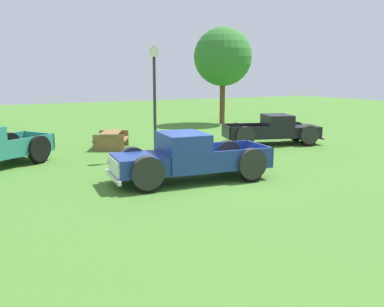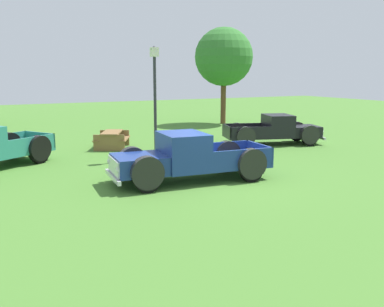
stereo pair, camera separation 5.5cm
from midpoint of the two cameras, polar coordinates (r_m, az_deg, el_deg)
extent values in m
plane|color=#477A2D|center=(14.28, 2.51, -3.55)|extent=(80.00, 80.00, 0.00)
cube|color=navy|center=(13.56, -7.05, -1.43)|extent=(1.71, 1.73, 0.57)
cube|color=silver|center=(13.38, -10.35, -1.68)|extent=(0.20, 1.42, 0.48)
sphere|color=silver|center=(12.78, -9.68, -2.11)|extent=(0.21, 0.21, 0.21)
sphere|color=silver|center=(13.99, -10.81, -1.05)|extent=(0.21, 0.21, 0.21)
cube|color=navy|center=(13.94, -1.30, 0.28)|extent=(1.52, 1.86, 1.19)
cube|color=#8C9EA8|center=(13.69, -3.78, 1.19)|extent=(0.19, 1.50, 0.53)
cube|color=navy|center=(14.76, 5.13, -1.34)|extent=(2.34, 1.94, 0.10)
cube|color=navy|center=(13.97, 6.71, -0.63)|extent=(2.18, 0.30, 0.57)
cube|color=navy|center=(15.42, 3.75, 0.47)|extent=(2.18, 0.30, 0.57)
cube|color=navy|center=(15.19, 8.67, 0.22)|extent=(0.25, 1.74, 0.57)
cylinder|color=black|center=(12.81, -5.99, -3.43)|extent=(0.81, 0.31, 0.79)
cylinder|color=#B7B7BC|center=(12.80, -5.98, -3.44)|extent=(0.34, 0.28, 0.32)
cylinder|color=black|center=(12.76, -6.01, -2.56)|extent=(1.02, 0.39, 1.00)
cylinder|color=black|center=(14.45, -7.93, -1.87)|extent=(0.81, 0.31, 0.79)
cylinder|color=#B7B7BC|center=(14.46, -7.94, -1.86)|extent=(0.34, 0.28, 0.32)
cylinder|color=black|center=(14.41, -7.95, -1.09)|extent=(1.02, 0.39, 1.00)
cylinder|color=black|center=(14.14, 7.68, -2.13)|extent=(0.81, 0.31, 0.79)
cylinder|color=#B7B7BC|center=(14.13, 7.70, -2.14)|extent=(0.34, 0.28, 0.32)
cylinder|color=black|center=(14.10, 7.70, -1.34)|extent=(1.02, 0.39, 1.00)
cylinder|color=black|center=(15.64, 4.51, -0.84)|extent=(0.81, 0.31, 0.79)
cylinder|color=#B7B7BC|center=(15.65, 4.50, -0.84)|extent=(0.34, 0.28, 0.32)
cylinder|color=black|center=(15.60, 4.52, -0.13)|extent=(1.02, 0.39, 1.00)
cube|color=silver|center=(13.45, -10.48, -3.05)|extent=(0.29, 1.90, 0.12)
cube|color=black|center=(22.36, 14.23, 2.90)|extent=(1.81, 1.82, 0.52)
cube|color=silver|center=(22.66, 15.93, 2.91)|extent=(0.46, 1.26, 0.44)
sphere|color=silver|center=(23.17, 15.28, 3.17)|extent=(0.19, 0.19, 0.19)
sphere|color=silver|center=(22.13, 16.53, 2.78)|extent=(0.19, 0.19, 0.19)
cube|color=black|center=(21.82, 11.06, 3.60)|extent=(1.67, 1.90, 1.10)
cube|color=#8C9EA8|center=(22.00, 12.50, 4.23)|extent=(0.47, 1.32, 0.48)
cube|color=black|center=(21.37, 6.94, 2.22)|extent=(2.40, 2.14, 0.10)
cube|color=black|center=(22.05, 6.40, 3.30)|extent=(1.92, 0.70, 0.52)
cube|color=black|center=(20.61, 7.55, 2.77)|extent=(1.92, 0.70, 0.52)
cube|color=black|center=(21.08, 4.44, 3.00)|extent=(0.57, 1.54, 0.52)
cylinder|color=black|center=(23.12, 13.41, 2.52)|extent=(0.75, 0.43, 0.72)
cylinder|color=#B7B7BC|center=(23.13, 13.40, 2.52)|extent=(0.35, 0.31, 0.29)
cylinder|color=black|center=(23.09, 13.43, 2.97)|extent=(0.95, 0.54, 0.91)
cylinder|color=black|center=(21.67, 15.05, 1.92)|extent=(0.75, 0.43, 0.72)
cylinder|color=#B7B7BC|center=(21.66, 15.06, 1.92)|extent=(0.35, 0.31, 0.29)
cylinder|color=black|center=(21.64, 15.07, 2.40)|extent=(0.95, 0.54, 0.91)
cylinder|color=black|center=(22.07, 5.75, 2.39)|extent=(0.75, 0.43, 0.72)
cylinder|color=#B7B7BC|center=(22.08, 5.75, 2.39)|extent=(0.35, 0.31, 0.29)
cylinder|color=black|center=(22.05, 5.76, 2.86)|extent=(0.95, 0.54, 0.91)
cylinder|color=black|center=(20.55, 6.93, 1.76)|extent=(0.75, 0.43, 0.72)
cylinder|color=#B7B7BC|center=(20.54, 6.94, 1.75)|extent=(0.35, 0.31, 0.29)
cylinder|color=black|center=(20.53, 6.94, 2.26)|extent=(0.95, 0.54, 0.91)
cube|color=silver|center=(22.72, 15.98, 2.17)|extent=(0.63, 1.68, 0.11)
cube|color=#2D8475|center=(18.36, -21.97, 0.29)|extent=(2.78, 2.65, 0.10)
cube|color=#2D8475|center=(17.67, -20.36, 1.13)|extent=(1.89, 1.25, 0.57)
cube|color=#2D8475|center=(18.96, -23.61, 1.51)|extent=(1.89, 1.25, 0.57)
cube|color=#2D8475|center=(18.97, -19.57, 1.79)|extent=(1.01, 1.51, 0.57)
cylinder|color=black|center=(17.87, -19.55, 0.01)|extent=(0.79, 0.62, 0.79)
cylinder|color=#B7B7BC|center=(17.86, -19.53, 0.01)|extent=(0.40, 0.38, 0.32)
cylinder|color=black|center=(17.84, -19.59, 0.64)|extent=(1.00, 0.79, 1.00)
cylinder|color=black|center=(19.21, -22.99, 0.48)|extent=(0.79, 0.62, 0.79)
cylinder|color=#B7B7BC|center=(19.22, -23.01, 0.48)|extent=(0.40, 0.38, 0.32)
cylinder|color=black|center=(19.18, -23.03, 1.07)|extent=(1.00, 0.79, 1.00)
cube|color=#2D2D33|center=(17.90, -4.90, -0.28)|extent=(0.36, 0.36, 0.25)
cylinder|color=#2D2D33|center=(17.63, -5.01, 6.28)|extent=(0.12, 0.12, 3.85)
cube|color=#F2EACC|center=(17.60, -5.12, 13.13)|extent=(0.28, 0.28, 0.36)
cone|color=#2D2D33|center=(17.61, -5.13, 13.72)|extent=(0.32, 0.32, 0.14)
cube|color=olive|center=(20.57, -10.66, 2.75)|extent=(1.52, 1.97, 0.06)
cube|color=olive|center=(20.52, -8.98, 1.94)|extent=(1.06, 1.73, 0.05)
cube|color=olive|center=(20.72, -12.27, 1.91)|extent=(1.06, 1.73, 0.05)
cube|color=olive|center=(19.84, -10.99, 1.36)|extent=(1.29, 0.70, 0.75)
cube|color=olive|center=(21.40, -10.28, 2.05)|extent=(1.29, 0.70, 0.75)
cylinder|color=brown|center=(30.24, 3.95, 6.85)|extent=(0.36, 0.36, 3.07)
sphere|color=#33752D|center=(30.20, 4.03, 12.57)|extent=(3.95, 3.95, 3.95)
camera|label=1|loc=(0.03, -90.11, -0.02)|focal=40.58mm
camera|label=2|loc=(0.03, 89.89, 0.02)|focal=40.58mm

